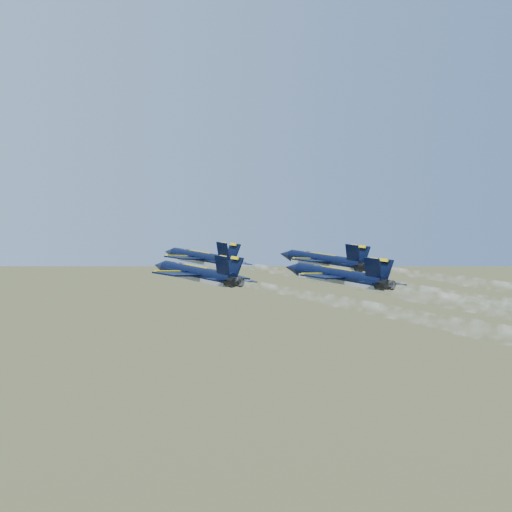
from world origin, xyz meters
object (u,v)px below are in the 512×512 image
jet_left (196,273)px  jet_slot (337,276)px  jet_right (323,260)px  jet_lead (200,258)px

jet_left → jet_slot: size_ratio=1.00×
jet_right → jet_slot: 14.48m
jet_right → jet_slot: same height
jet_lead → jet_slot: same height
jet_right → jet_slot: bearing=-130.5°
jet_left → jet_right: (18.74, 3.86, 0.00)m
jet_lead → jet_slot: 23.15m
jet_left → jet_slot: (11.84, -8.88, 0.00)m
jet_lead → jet_right: same height
jet_lead → jet_left: bearing=-128.9°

